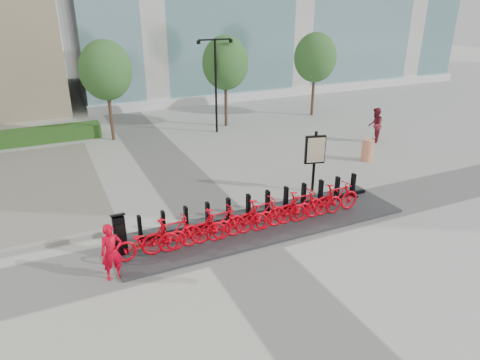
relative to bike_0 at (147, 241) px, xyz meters
name	(u,v)px	position (x,y,z in m)	size (l,w,h in m)	color
ground	(231,238)	(2.60, 0.05, -0.57)	(120.00, 120.00, 0.00)	#A6A6A4
hedge_b	(40,135)	(-2.40, 13.25, -0.22)	(6.00, 1.20, 0.70)	#2A5E1D
tree_1	(106,70)	(1.10, 12.05, 3.02)	(2.60, 2.60, 5.10)	brown
tree_2	(225,63)	(7.60, 12.05, 3.02)	(2.60, 2.60, 5.10)	brown
tree_3	(315,58)	(13.60, 12.05, 3.02)	(2.60, 2.60, 5.10)	brown
streetlamp	(216,75)	(6.60, 11.05, 2.57)	(2.00, 0.20, 5.00)	black
dock_pad	(264,224)	(3.90, 0.35, -0.53)	(9.60, 2.40, 0.08)	#2E2E31
dock_rail_posts	(259,205)	(3.96, 0.82, -0.06)	(8.02, 0.50, 0.85)	black
bike_0	(147,241)	(0.00, 0.00, 0.00)	(0.65, 1.86, 0.97)	red
bike_1	(172,234)	(0.72, 0.00, 0.05)	(0.51, 1.80, 1.08)	red
bike_2	(196,230)	(1.44, 0.00, 0.00)	(0.65, 1.86, 0.97)	red
bike_3	(218,224)	(2.16, 0.00, 0.05)	(0.51, 1.80, 1.08)	red
bike_4	(240,221)	(2.88, 0.00, 0.00)	(0.65, 1.86, 0.97)	red
bike_5	(261,214)	(3.60, 0.00, 0.05)	(0.51, 1.80, 1.08)	red
bike_6	(281,212)	(4.32, 0.00, 0.00)	(0.65, 1.86, 0.97)	red
bike_7	(300,206)	(5.04, 0.00, 0.05)	(0.51, 1.80, 1.08)	red
bike_8	(318,203)	(5.76, 0.00, 0.00)	(0.65, 1.86, 0.97)	red
bike_9	(336,198)	(6.48, 0.00, 0.05)	(0.51, 1.80, 1.08)	red
kiosk	(120,234)	(-0.65, 0.49, 0.14)	(0.41, 0.35, 1.30)	black
worker_red	(112,252)	(-1.03, -0.52, 0.21)	(0.57, 0.37, 1.56)	red
pedestrian	(375,125)	(13.29, 5.89, 0.33)	(0.87, 0.68, 1.80)	maroon
construction_barrel	(367,150)	(11.09, 3.82, -0.07)	(0.52, 0.52, 1.00)	#FF5900
map_sign	(315,152)	(6.89, 1.98, 1.01)	(0.78, 0.32, 2.38)	black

